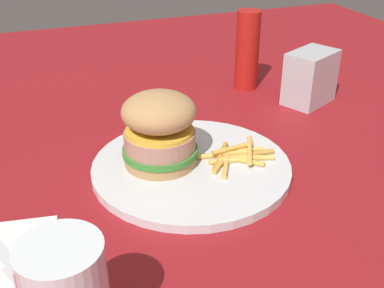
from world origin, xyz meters
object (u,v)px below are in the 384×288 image
object	(u,v)px
napkin_dispenser	(310,77)
fries_pile	(236,156)
ketchup_bottle	(247,50)
plate	(192,167)
fork	(2,251)
napkin	(2,253)
sandwich	(159,129)

from	to	relation	value
napkin_dispenser	fries_pile	bearing A→B (deg)	-169.94
ketchup_bottle	plate	bearing A→B (deg)	-129.02
fork	ketchup_bottle	world-z (taller)	ketchup_bottle
napkin	ketchup_bottle	size ratio (longest dim) A/B	0.75
plate	napkin_dispenser	world-z (taller)	napkin_dispenser
fries_pile	ketchup_bottle	bearing A→B (deg)	61.32
sandwich	napkin_dispenser	xyz separation A→B (m)	(0.32, 0.13, -0.02)
napkin	napkin_dispenser	bearing A→B (deg)	23.89
ketchup_bottle	fries_pile	bearing A→B (deg)	-118.68
fries_pile	fork	bearing A→B (deg)	-166.13
fork	ketchup_bottle	distance (m)	0.57
fries_pile	plate	bearing A→B (deg)	170.46
fries_pile	ketchup_bottle	xyz separation A→B (m)	(0.14, 0.26, 0.06)
fork	napkin_dispenser	distance (m)	0.58
plate	fork	size ratio (longest dim) A/B	1.63
fork	fries_pile	bearing A→B (deg)	13.87
fries_pile	napkin_dispenser	size ratio (longest dim) A/B	1.16
napkin_dispenser	plate	bearing A→B (deg)	-177.98
sandwich	fork	world-z (taller)	sandwich
fries_pile	napkin_dispenser	bearing A→B (deg)	36.10
sandwich	napkin_dispenser	distance (m)	0.34
sandwich	ketchup_bottle	distance (m)	0.34
napkin	ketchup_bottle	xyz separation A→B (m)	(0.45, 0.34, 0.07)
sandwich	napkin_dispenser	size ratio (longest dim) A/B	1.10
fries_pile	fork	distance (m)	0.32
sandwich	napkin	size ratio (longest dim) A/B	0.93
plate	fork	world-z (taller)	plate
plate	napkin	bearing A→B (deg)	-161.13
ketchup_bottle	fork	bearing A→B (deg)	-143.19
napkin	fries_pile	bearing A→B (deg)	13.59
napkin	ketchup_bottle	bearing A→B (deg)	36.65
plate	napkin_dispenser	bearing A→B (deg)	28.06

